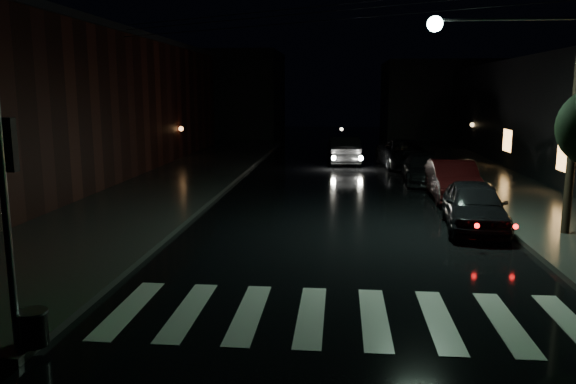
% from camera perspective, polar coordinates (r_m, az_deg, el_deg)
% --- Properties ---
extents(ground, '(120.00, 120.00, 0.00)m').
position_cam_1_polar(ground, '(10.91, -10.81, -12.79)').
color(ground, black).
rests_on(ground, ground).
extents(sidewalk_left, '(6.00, 44.00, 0.15)m').
position_cam_1_polar(sidewalk_left, '(25.27, -12.98, 0.44)').
color(sidewalk_left, '#282826').
rests_on(sidewalk_left, ground).
extents(sidewalk_right, '(4.00, 44.00, 0.15)m').
position_cam_1_polar(sidewalk_right, '(25.03, 21.72, -0.12)').
color(sidewalk_right, '#282826').
rests_on(sidewalk_right, ground).
extents(building_left, '(10.00, 36.00, 7.00)m').
position_cam_1_polar(building_left, '(29.66, -25.08, 7.80)').
color(building_left, black).
rests_on(building_left, ground).
extents(building_far_left, '(14.00, 10.00, 8.00)m').
position_cam_1_polar(building_far_left, '(56.14, -8.08, 9.81)').
color(building_far_left, black).
rests_on(building_far_left, ground).
extents(building_far_right, '(14.00, 10.00, 7.00)m').
position_cam_1_polar(building_far_right, '(55.76, 17.02, 8.96)').
color(building_far_right, black).
rests_on(building_far_right, ground).
extents(crosswalk, '(9.00, 3.00, 0.01)m').
position_cam_1_polar(crosswalk, '(10.98, 5.56, -12.47)').
color(crosswalk, beige).
rests_on(crosswalk, ground).
extents(signal_pole_corner, '(0.68, 0.61, 4.20)m').
position_cam_1_polar(signal_pole_corner, '(9.98, -25.49, -6.43)').
color(signal_pole_corner, slate).
rests_on(signal_pole_corner, ground).
extents(utility_pole, '(4.92, 0.44, 8.00)m').
position_cam_1_polar(utility_pole, '(17.67, 25.38, 10.41)').
color(utility_pole, black).
rests_on(utility_pole, ground).
extents(parked_car_a, '(2.23, 4.58, 1.51)m').
position_cam_1_polar(parked_car_a, '(18.29, 18.41, -1.31)').
color(parked_car_a, black).
rests_on(parked_car_a, ground).
extents(parked_car_b, '(1.72, 4.74, 1.55)m').
position_cam_1_polar(parked_car_b, '(23.07, 16.41, 1.14)').
color(parked_car_b, black).
rests_on(parked_car_b, ground).
extents(parked_car_c, '(1.97, 4.54, 1.30)m').
position_cam_1_polar(parked_car_c, '(27.05, 13.60, 2.27)').
color(parked_car_c, black).
rests_on(parked_car_c, ground).
extents(parked_car_d, '(3.14, 5.83, 1.56)m').
position_cam_1_polar(parked_car_d, '(32.29, 11.81, 3.80)').
color(parked_car_d, black).
rests_on(parked_car_d, ground).
extents(oncoming_car, '(2.05, 5.01, 1.62)m').
position_cam_1_polar(oncoming_car, '(33.70, 5.65, 4.28)').
color(oncoming_car, black).
rests_on(oncoming_car, ground).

